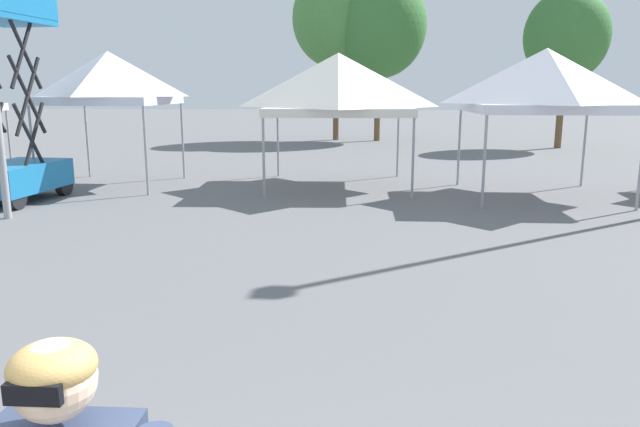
{
  "coord_description": "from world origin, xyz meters",
  "views": [
    {
      "loc": [
        0.14,
        -0.94,
        2.44
      ],
      "look_at": [
        -0.36,
        4.48,
        1.3
      ],
      "focal_mm": 33.5,
      "sensor_mm": 36.0,
      "label": 1
    }
  ],
  "objects_px": {
    "canopy_tent_behind_left": "(545,80)",
    "tree_behind_tents_center": "(336,19)",
    "tree_behind_tents_right": "(379,26)",
    "scissor_lift": "(12,141)",
    "canopy_tent_behind_right": "(109,78)",
    "tree_behind_tents_left": "(566,36)",
    "canopy_tent_behind_center": "(338,84)"
  },
  "relations": [
    {
      "from": "canopy_tent_behind_right",
      "to": "tree_behind_tents_right",
      "type": "bearing_deg",
      "value": 64.44
    },
    {
      "from": "canopy_tent_behind_center",
      "to": "tree_behind_tents_center",
      "type": "xyz_separation_m",
      "value": [
        -0.97,
        13.93,
        3.07
      ]
    },
    {
      "from": "scissor_lift",
      "to": "tree_behind_tents_center",
      "type": "height_order",
      "value": "tree_behind_tents_center"
    },
    {
      "from": "scissor_lift",
      "to": "canopy_tent_behind_left",
      "type": "bearing_deg",
      "value": 8.35
    },
    {
      "from": "canopy_tent_behind_right",
      "to": "tree_behind_tents_right",
      "type": "xyz_separation_m",
      "value": [
        6.72,
        14.04,
        2.58
      ]
    },
    {
      "from": "tree_behind_tents_right",
      "to": "tree_behind_tents_center",
      "type": "bearing_deg",
      "value": 171.83
    },
    {
      "from": "tree_behind_tents_left",
      "to": "canopy_tent_behind_left",
      "type": "bearing_deg",
      "value": -108.13
    },
    {
      "from": "canopy_tent_behind_left",
      "to": "tree_behind_tents_center",
      "type": "distance_m",
      "value": 16.31
    },
    {
      "from": "canopy_tent_behind_right",
      "to": "canopy_tent_behind_center",
      "type": "relative_size",
      "value": 0.89
    },
    {
      "from": "canopy_tent_behind_right",
      "to": "canopy_tent_behind_center",
      "type": "distance_m",
      "value": 5.72
    },
    {
      "from": "canopy_tent_behind_left",
      "to": "tree_behind_tents_right",
      "type": "bearing_deg",
      "value": 104.0
    },
    {
      "from": "tree_behind_tents_right",
      "to": "canopy_tent_behind_center",
      "type": "bearing_deg",
      "value": -94.24
    },
    {
      "from": "scissor_lift",
      "to": "tree_behind_tents_center",
      "type": "xyz_separation_m",
      "value": [
        5.95,
        16.7,
        4.3
      ]
    },
    {
      "from": "canopy_tent_behind_center",
      "to": "tree_behind_tents_left",
      "type": "height_order",
      "value": "tree_behind_tents_left"
    },
    {
      "from": "canopy_tent_behind_center",
      "to": "tree_behind_tents_left",
      "type": "bearing_deg",
      "value": 51.51
    },
    {
      "from": "tree_behind_tents_center",
      "to": "tree_behind_tents_right",
      "type": "xyz_separation_m",
      "value": [
        1.98,
        -0.28,
        -0.35
      ]
    },
    {
      "from": "canopy_tent_behind_center",
      "to": "tree_behind_tents_center",
      "type": "distance_m",
      "value": 14.3
    },
    {
      "from": "canopy_tent_behind_right",
      "to": "tree_behind_tents_right",
      "type": "height_order",
      "value": "tree_behind_tents_right"
    },
    {
      "from": "scissor_lift",
      "to": "tree_behind_tents_left",
      "type": "bearing_deg",
      "value": 41.14
    },
    {
      "from": "canopy_tent_behind_center",
      "to": "tree_behind_tents_right",
      "type": "height_order",
      "value": "tree_behind_tents_right"
    },
    {
      "from": "canopy_tent_behind_right",
      "to": "tree_behind_tents_left",
      "type": "xyz_separation_m",
      "value": [
        14.25,
        11.14,
        1.81
      ]
    },
    {
      "from": "canopy_tent_behind_center",
      "to": "tree_behind_tents_center",
      "type": "bearing_deg",
      "value": 93.99
    },
    {
      "from": "canopy_tent_behind_right",
      "to": "tree_behind_tents_center",
      "type": "height_order",
      "value": "tree_behind_tents_center"
    },
    {
      "from": "canopy_tent_behind_right",
      "to": "tree_behind_tents_right",
      "type": "relative_size",
      "value": 0.44
    },
    {
      "from": "scissor_lift",
      "to": "tree_behind_tents_center",
      "type": "distance_m",
      "value": 18.25
    },
    {
      "from": "tree_behind_tents_right",
      "to": "canopy_tent_behind_left",
      "type": "bearing_deg",
      "value": -76.0
    },
    {
      "from": "canopy_tent_behind_left",
      "to": "tree_behind_tents_left",
      "type": "bearing_deg",
      "value": 71.87
    },
    {
      "from": "canopy_tent_behind_right",
      "to": "canopy_tent_behind_center",
      "type": "height_order",
      "value": "canopy_tent_behind_right"
    },
    {
      "from": "tree_behind_tents_center",
      "to": "tree_behind_tents_left",
      "type": "height_order",
      "value": "tree_behind_tents_center"
    },
    {
      "from": "canopy_tent_behind_right",
      "to": "scissor_lift",
      "type": "xyz_separation_m",
      "value": [
        -1.22,
        -2.37,
        -1.38
      ]
    },
    {
      "from": "scissor_lift",
      "to": "tree_behind_tents_right",
      "type": "distance_m",
      "value": 18.66
    },
    {
      "from": "scissor_lift",
      "to": "canopy_tent_behind_right",
      "type": "bearing_deg",
      "value": 62.79
    }
  ]
}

